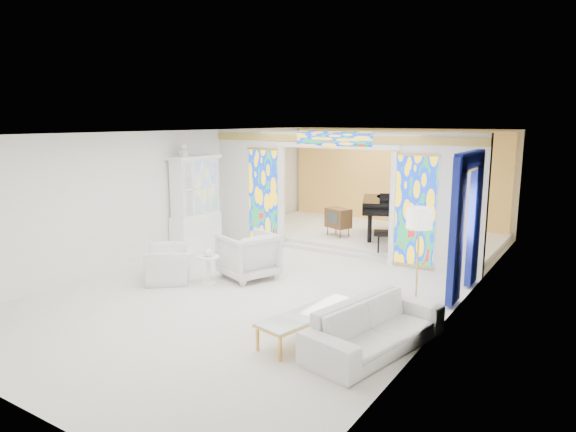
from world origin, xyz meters
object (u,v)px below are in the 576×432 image
Objects in this scene: armchair_left at (171,264)px; sofa at (375,327)px; grand_piano at (400,205)px; tv_console at (338,218)px; armchair_right at (248,255)px; coffee_table at (311,314)px; china_cabinet at (195,204)px.

armchair_left reaches higher than sofa.
tv_console is (-1.39, -0.87, -0.36)m from grand_piano.
armchair_right is 0.55× the size of coffee_table.
sofa is 1.22× the size of coffee_table.
armchair_left is 0.46× the size of sofa.
sofa is (6.17, -2.97, -0.83)m from china_cabinet.
armchair_right reaches higher than tv_console.
armchair_right is 4.00m from sofa.
grand_piano is 4.68× the size of tv_console.
coffee_table is at bearing -46.80° from tv_console.
armchair_left is at bearing -58.91° from china_cabinet.
armchair_left is at bearing 93.66° from sofa.
armchair_left is at bearing -30.03° from armchair_right.
armchair_left reaches higher than coffee_table.
china_cabinet reaches higher than armchair_right.
sofa is at bearing 9.36° from coffee_table.
china_cabinet is 6.89m from sofa.
armchair_left is 3.96m from coffee_table.
grand_piano is (1.52, 4.70, 0.54)m from armchair_right.
sofa is at bearing -38.42° from tv_console.
coffee_table is 2.58× the size of tv_console.
armchair_right is at bearing -72.19° from tv_console.
armchair_left is at bearing -138.56° from grand_piano.
grand_piano is at bearing -176.87° from armchair_right.
grand_piano is (2.75, 5.70, 0.67)m from armchair_left.
tv_console reaches higher than armchair_left.
armchair_right reaches higher than sofa.
coffee_table is (2.62, -1.91, -0.10)m from armchair_right.
coffee_table is (3.86, -0.91, 0.03)m from armchair_left.
sofa is 3.14× the size of tv_console.
grand_piano reaches higher than tv_console.
armchair_left is 5.02m from tv_console.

